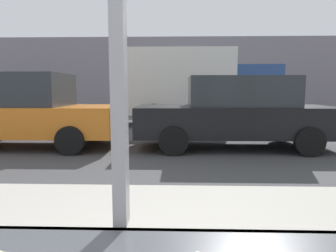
% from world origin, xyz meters
% --- Properties ---
extents(ground_plane, '(60.00, 60.00, 0.00)m').
position_xyz_m(ground_plane, '(0.00, 8.00, 0.00)').
color(ground_plane, '#424244').
extents(sidewalk_strip, '(16.00, 2.80, 0.11)m').
position_xyz_m(sidewalk_strip, '(0.00, 1.60, 0.06)').
color(sidewalk_strip, '#B2ADA3').
rests_on(sidewalk_strip, ground).
extents(building_facade_far, '(28.00, 1.20, 4.75)m').
position_xyz_m(building_facade_far, '(0.00, 19.05, 2.38)').
color(building_facade_far, gray).
rests_on(building_facade_far, ground).
extents(parked_car_orange, '(4.53, 2.02, 1.81)m').
position_xyz_m(parked_car_orange, '(-3.58, 6.28, 0.91)').
color(parked_car_orange, orange).
rests_on(parked_car_orange, ground).
extents(parked_car_black, '(4.69, 1.96, 1.73)m').
position_xyz_m(parked_car_black, '(1.62, 6.28, 0.88)').
color(parked_car_black, black).
rests_on(parked_car_black, ground).
extents(box_truck, '(6.34, 2.44, 2.98)m').
position_xyz_m(box_truck, '(0.82, 11.25, 1.62)').
color(box_truck, silver).
rests_on(box_truck, ground).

